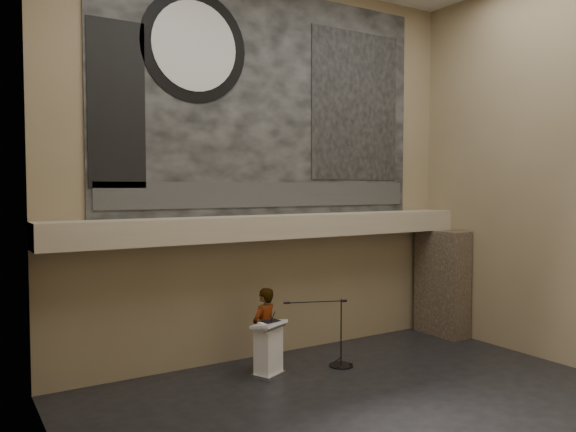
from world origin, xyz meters
TOP-DOWN VIEW (x-y plane):
  - floor at (0.00, 0.00)m, footprint 10.00×10.00m
  - wall_back at (0.00, 4.00)m, footprint 10.00×0.02m
  - wall_left at (-5.00, 0.00)m, footprint 0.02×8.00m
  - wall_right at (5.00, 0.00)m, footprint 0.02×8.00m
  - soffit at (0.00, 3.60)m, footprint 10.00×0.80m
  - sprinkler_left at (-1.60, 3.55)m, footprint 0.04×0.04m
  - sprinkler_right at (1.90, 3.55)m, footprint 0.04×0.04m
  - banner at (0.00, 3.97)m, footprint 8.00×0.05m
  - banner_text_strip at (0.00, 3.93)m, footprint 7.76×0.02m
  - banner_clock_rim at (-1.80, 3.93)m, footprint 2.30×0.02m
  - banner_clock_face at (-1.80, 3.91)m, footprint 1.84×0.02m
  - banner_building_print at (2.40, 3.93)m, footprint 2.60×0.02m
  - banner_brick_print at (-3.40, 3.93)m, footprint 1.10×0.02m
  - stone_pier at (4.65, 3.15)m, footprint 0.60×1.40m
  - lectern at (-0.78, 2.69)m, footprint 0.81×0.71m
  - binder at (-0.72, 2.68)m, footprint 0.34×0.28m
  - papers at (-0.85, 2.65)m, footprint 0.26×0.34m
  - speaker_person at (-0.68, 3.03)m, footprint 0.74×0.62m
  - mic_stand at (0.83, 2.47)m, footprint 1.41×0.73m

SIDE VIEW (x-z plane):
  - floor at x=0.00m, z-range 0.00..0.00m
  - mic_stand at x=0.83m, z-range -0.51..0.94m
  - lectern at x=-0.78m, z-range -0.01..1.12m
  - speaker_person at x=-0.68m, z-range 0.00..1.74m
  - papers at x=-0.85m, z-range 1.10..1.10m
  - binder at x=-0.72m, z-range 1.10..1.14m
  - stone_pier at x=4.65m, z-range 0.00..2.70m
  - sprinkler_left at x=-1.60m, z-range 2.64..2.70m
  - sprinkler_right at x=1.90m, z-range 2.64..2.70m
  - soffit at x=0.00m, z-range 2.70..3.20m
  - banner_text_strip at x=0.00m, z-range 3.38..3.93m
  - wall_back at x=0.00m, z-range 0.00..8.50m
  - wall_left at x=-5.00m, z-range 0.00..8.50m
  - wall_right at x=5.00m, z-range 0.00..8.50m
  - banner_brick_print at x=-3.40m, z-range 3.80..7.00m
  - banner at x=0.00m, z-range 3.20..8.20m
  - banner_building_print at x=2.40m, z-range 4.00..7.60m
  - banner_clock_rim at x=-1.80m, z-range 5.55..7.85m
  - banner_clock_face at x=-1.80m, z-range 5.78..7.62m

